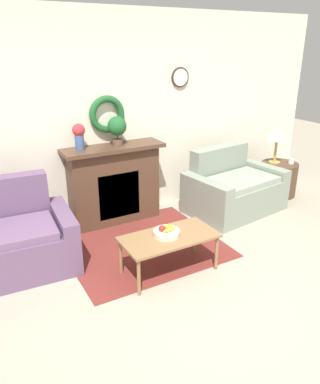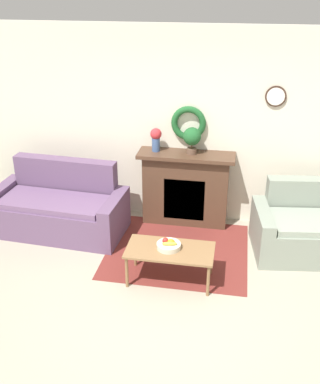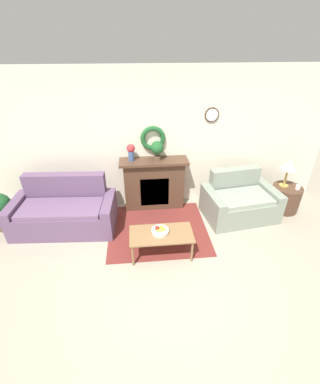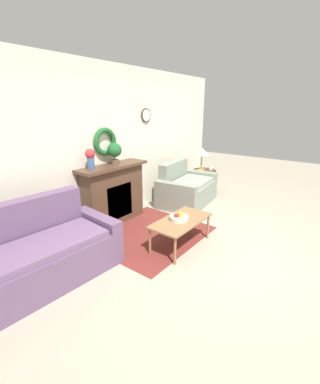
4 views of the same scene
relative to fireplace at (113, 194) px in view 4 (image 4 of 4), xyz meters
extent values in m
plane|color=#9E937F|center=(0.09, -2.17, -0.53)|extent=(16.00, 16.00, 0.00)
cube|color=maroon|center=(0.00, -0.80, -0.53)|extent=(1.80, 1.61, 0.01)
cube|color=beige|center=(0.09, 0.21, 0.82)|extent=(6.80, 0.06, 2.70)
cylinder|color=#382319|center=(1.11, 0.16, 1.31)|extent=(0.27, 0.02, 0.27)
cylinder|color=white|center=(1.11, 0.15, 1.31)|extent=(0.23, 0.01, 0.23)
torus|color=#1E5628|center=(0.00, 0.13, 0.90)|extent=(0.47, 0.08, 0.47)
cube|color=#4C3323|center=(0.00, 0.01, -0.03)|extent=(1.18, 0.34, 1.01)
cube|color=black|center=(0.00, -0.15, -0.11)|extent=(0.57, 0.02, 0.60)
cube|color=orange|center=(0.00, -0.16, -0.19)|extent=(0.45, 0.01, 0.33)
cube|color=#4C3323|center=(0.00, -0.03, 0.50)|extent=(1.32, 0.41, 0.05)
cube|color=#604766|center=(-1.70, -0.67, -0.31)|extent=(1.52, 0.76, 0.45)
cube|color=#604766|center=(-1.67, -0.24, -0.06)|extent=(1.49, 0.28, 0.95)
cube|color=#604766|center=(-0.87, -0.63, -0.24)|extent=(0.22, 0.87, 0.59)
cube|color=#6A4E70|center=(-1.70, -0.67, -0.04)|extent=(1.45, 0.71, 0.08)
cube|color=gray|center=(1.65, -0.63, -0.31)|extent=(1.08, 0.81, 0.45)
cube|color=gray|center=(1.59, -0.19, -0.09)|extent=(1.02, 0.32, 0.88)
cube|color=gray|center=(1.06, -0.61, -0.24)|extent=(0.28, 0.90, 0.59)
cube|color=gray|center=(2.22, -0.45, -0.24)|extent=(0.28, 0.90, 0.59)
cube|color=gray|center=(1.65, -0.63, -0.05)|extent=(1.04, 0.75, 0.08)
cube|color=olive|center=(0.00, -1.43, -0.12)|extent=(1.00, 0.51, 0.03)
cylinder|color=olive|center=(-0.46, -1.64, -0.34)|extent=(0.04, 0.04, 0.40)
cylinder|color=olive|center=(0.47, -1.64, -0.34)|extent=(0.04, 0.04, 0.40)
cylinder|color=olive|center=(-0.46, -1.21, -0.34)|extent=(0.04, 0.04, 0.40)
cylinder|color=olive|center=(0.47, -1.21, -0.34)|extent=(0.04, 0.04, 0.40)
cylinder|color=beige|center=(-0.01, -1.41, -0.08)|extent=(0.28, 0.28, 0.06)
sphere|color=#B2231E|center=(-0.06, -1.39, -0.03)|extent=(0.07, 0.07, 0.07)
sphere|color=orange|center=(0.02, -1.41, -0.03)|extent=(0.07, 0.07, 0.07)
sphere|color=orange|center=(0.01, -1.41, -0.03)|extent=(0.08, 0.08, 0.08)
ellipsoid|color=yellow|center=(0.00, -1.44, -0.03)|extent=(0.17, 0.07, 0.04)
cylinder|color=#4C3323|center=(2.65, -0.38, -0.27)|extent=(0.57, 0.57, 0.52)
cylinder|color=#B28E42|center=(2.58, -0.33, 0.00)|extent=(0.18, 0.18, 0.02)
cylinder|color=#B28E42|center=(2.58, -0.33, 0.19)|extent=(0.04, 0.04, 0.35)
cone|color=beige|center=(2.58, -0.33, 0.45)|extent=(0.35, 0.35, 0.18)
cylinder|color=silver|center=(2.78, -0.48, 0.03)|extent=(0.09, 0.09, 0.08)
cylinder|color=#3D5684|center=(-0.42, 0.01, 0.62)|extent=(0.11, 0.11, 0.19)
sphere|color=#B72D33|center=(-0.42, 0.01, 0.77)|extent=(0.15, 0.15, 0.15)
cylinder|color=brown|center=(0.07, -0.01, 0.56)|extent=(0.13, 0.13, 0.08)
cylinder|color=#4C3823|center=(0.07, -0.01, 0.63)|extent=(0.02, 0.02, 0.07)
sphere|color=#1E5628|center=(0.07, -0.01, 0.77)|extent=(0.24, 0.24, 0.24)
camera|label=1|loc=(-1.75, -4.36, 1.73)|focal=35.00mm
camera|label=2|loc=(0.65, -5.70, 2.68)|focal=42.00mm
camera|label=3|loc=(-0.32, -4.53, 2.52)|focal=24.00mm
camera|label=4|loc=(-2.90, -3.28, 1.45)|focal=24.00mm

